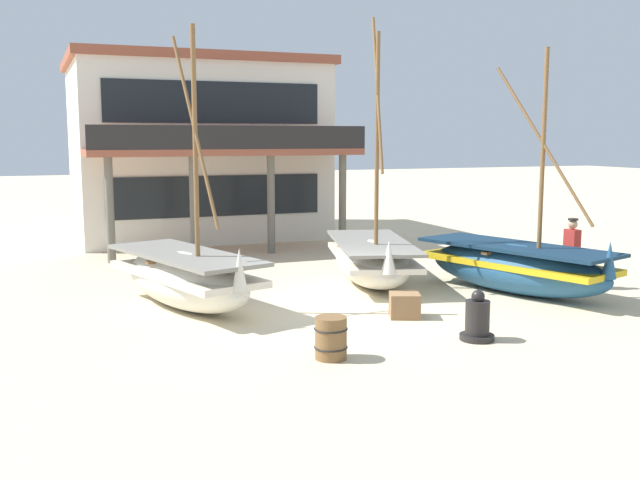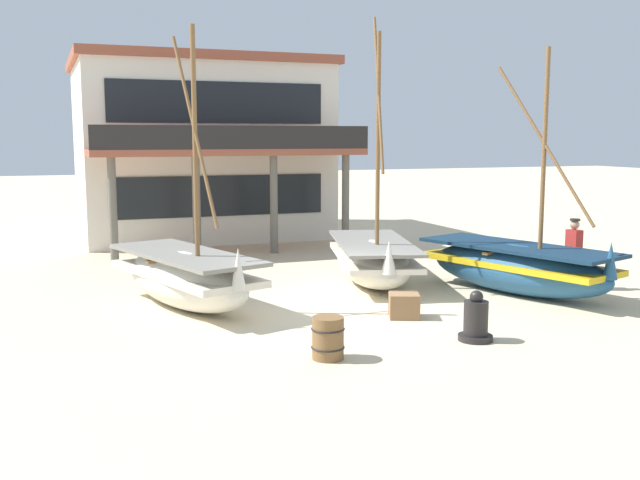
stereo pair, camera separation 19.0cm
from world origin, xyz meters
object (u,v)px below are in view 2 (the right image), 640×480
Objects in this scene: cargo_crate at (404,305)px; harbor_building_main at (198,148)px; fishing_boat_near_left at (186,277)px; wooden_barrel at (328,338)px; capstan_winch at (476,321)px; fishing_boat_centre_large at (373,259)px; fisherman_by_hull at (573,254)px; fishing_boat_far_right at (518,266)px.

cargo_crate is 14.62m from harbor_building_main.
wooden_barrel is (1.47, -4.48, -0.31)m from fishing_boat_near_left.
fishing_boat_centre_large is at bearing 84.76° from capstan_winch.
fisherman_by_hull is 2.85× the size of cargo_crate.
fishing_boat_near_left is 4.90m from fishing_boat_centre_large.
fisherman_by_hull is at bearing 22.32° from wooden_barrel.
capstan_winch is at bearing 1.30° from wooden_barrel.
harbor_building_main reaches higher than fisherman_by_hull.
fishing_boat_centre_large is at bearing 150.76° from fisherman_by_hull.
fisherman_by_hull is 14.80m from harbor_building_main.
wooden_barrel is at bearing -94.43° from harbor_building_main.
fishing_boat_far_right is 9.35× the size of cargo_crate.
fishing_boat_near_left is 6.19m from capstan_winch.
fisherman_by_hull is (4.16, -2.33, 0.24)m from fishing_boat_centre_large.
capstan_winch is at bearing -95.24° from fishing_boat_centre_large.
cargo_crate is at bearing 39.56° from wooden_barrel.
harbor_building_main reaches higher than fishing_boat_far_right.
capstan_winch is at bearing -135.42° from fishing_boat_far_right.
harbor_building_main reaches higher than fishing_boat_near_left.
fishing_boat_far_right reaches higher than cargo_crate.
fisherman_by_hull reaches higher than wooden_barrel.
harbor_building_main reaches higher than wooden_barrel.
harbor_building_main is at bearing 100.83° from fishing_boat_centre_large.
harbor_building_main is (-2.08, 10.89, 2.60)m from fishing_boat_centre_large.
capstan_winch is 0.10× the size of harbor_building_main.
wooden_barrel is at bearing -71.87° from fishing_boat_near_left.
fishing_boat_near_left is at bearing 171.11° from fisherman_by_hull.
fishing_boat_centre_large is 7.07× the size of capstan_winch.
capstan_winch is 1.30× the size of wooden_barrel.
fishing_boat_near_left is at bearing 134.37° from capstan_winch.
cargo_crate is (-0.90, -3.39, -0.35)m from fishing_boat_centre_large.
capstan_winch is 2.00m from cargo_crate.
fishing_boat_near_left is 9.81× the size of cargo_crate.
capstan_winch is at bearing -45.63° from fishing_boat_near_left.
fishing_boat_far_right is 6.74m from wooden_barrel.
harbor_building_main is (-1.59, 16.23, 2.84)m from capstan_winch.
fishing_boat_centre_large is 1.16× the size of fishing_boat_far_right.
capstan_winch is at bearing -147.02° from fisherman_by_hull.
fisherman_by_hull is 1.85× the size of capstan_winch.
wooden_barrel is (-2.86, -0.06, -0.01)m from capstan_winch.
wooden_barrel is 16.59m from harbor_building_main.
cargo_crate is at bearing -162.53° from fishing_boat_far_right.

